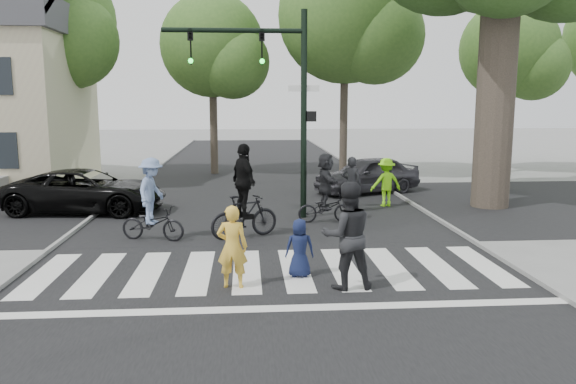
# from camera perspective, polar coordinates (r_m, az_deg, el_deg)

# --- Properties ---
(ground) EXTENTS (120.00, 120.00, 0.00)m
(ground) POSITION_cam_1_polar(r_m,az_deg,el_deg) (10.71, -1.49, -9.50)
(ground) COLOR gray
(ground) RESTS_ON ground
(road_stem) EXTENTS (10.00, 70.00, 0.01)m
(road_stem) POSITION_cam_1_polar(r_m,az_deg,el_deg) (15.52, -2.40, -3.56)
(road_stem) COLOR black
(road_stem) RESTS_ON ground
(road_cross) EXTENTS (70.00, 10.00, 0.01)m
(road_cross) POSITION_cam_1_polar(r_m,az_deg,el_deg) (18.46, -2.71, -1.51)
(road_cross) COLOR black
(road_cross) RESTS_ON ground
(curb_left) EXTENTS (0.10, 70.00, 0.10)m
(curb_left) POSITION_cam_1_polar(r_m,az_deg,el_deg) (16.16, -20.63, -3.48)
(curb_left) COLOR gray
(curb_left) RESTS_ON ground
(curb_right) EXTENTS (0.10, 70.00, 0.10)m
(curb_right) POSITION_cam_1_polar(r_m,az_deg,el_deg) (16.46, 15.48, -2.99)
(curb_right) COLOR gray
(curb_right) RESTS_ON ground
(crosswalk) EXTENTS (10.00, 3.85, 0.01)m
(crosswalk) POSITION_cam_1_polar(r_m,az_deg,el_deg) (11.34, -1.65, -8.39)
(crosswalk) COLOR silver
(crosswalk) RESTS_ON ground
(traffic_signal) EXTENTS (4.45, 0.29, 6.00)m
(traffic_signal) POSITION_cam_1_polar(r_m,az_deg,el_deg) (16.36, -1.37, 10.84)
(traffic_signal) COLOR black
(traffic_signal) RESTS_ON ground
(bg_tree_1) EXTENTS (6.09, 5.80, 9.80)m
(bg_tree_1) POSITION_cam_1_polar(r_m,az_deg,el_deg) (27.09, -22.78, 15.34)
(bg_tree_1) COLOR brown
(bg_tree_1) RESTS_ON ground
(bg_tree_2) EXTENTS (5.04, 4.80, 8.40)m
(bg_tree_2) POSITION_cam_1_polar(r_m,az_deg,el_deg) (26.88, -7.21, 14.15)
(bg_tree_2) COLOR brown
(bg_tree_2) RESTS_ON ground
(bg_tree_3) EXTENTS (6.30, 6.00, 10.20)m
(bg_tree_3) POSITION_cam_1_polar(r_m,az_deg,el_deg) (26.09, 6.62, 16.88)
(bg_tree_3) COLOR brown
(bg_tree_3) RESTS_ON ground
(bg_tree_4) EXTENTS (4.83, 4.60, 8.15)m
(bg_tree_4) POSITION_cam_1_polar(r_m,az_deg,el_deg) (29.26, 22.07, 12.87)
(bg_tree_4) COLOR brown
(bg_tree_4) RESTS_ON ground
(pedestrian_woman) EXTENTS (0.61, 0.43, 1.56)m
(pedestrian_woman) POSITION_cam_1_polar(r_m,az_deg,el_deg) (10.44, -5.68, -5.56)
(pedestrian_woman) COLOR yellow
(pedestrian_woman) RESTS_ON ground
(pedestrian_child) EXTENTS (0.58, 0.39, 1.17)m
(pedestrian_child) POSITION_cam_1_polar(r_m,az_deg,el_deg) (11.08, 1.19, -5.71)
(pedestrian_child) COLOR #131B3F
(pedestrian_child) RESTS_ON ground
(pedestrian_adult) EXTENTS (1.02, 0.82, 2.00)m
(pedestrian_adult) POSITION_cam_1_polar(r_m,az_deg,el_deg) (10.37, 6.03, -4.41)
(pedestrian_adult) COLOR black
(pedestrian_adult) RESTS_ON ground
(cyclist_left) EXTENTS (1.73, 1.19, 2.07)m
(cyclist_left) POSITION_cam_1_polar(r_m,az_deg,el_deg) (14.28, -13.64, -1.29)
(cyclist_left) COLOR black
(cyclist_left) RESTS_ON ground
(cyclist_mid) EXTENTS (1.88, 1.26, 2.40)m
(cyclist_mid) POSITION_cam_1_polar(r_m,az_deg,el_deg) (14.18, -4.47, -0.77)
(cyclist_mid) COLOR black
(cyclist_mid) RESTS_ON ground
(cyclist_right) EXTENTS (1.58, 1.48, 1.99)m
(cyclist_right) POSITION_cam_1_polar(r_m,az_deg,el_deg) (15.98, 3.84, 0.02)
(cyclist_right) COLOR black
(cyclist_right) RESTS_ON ground
(car_suv) EXTENTS (5.06, 2.72, 1.35)m
(car_suv) POSITION_cam_1_polar(r_m,az_deg,el_deg) (18.57, -19.83, 0.11)
(car_suv) COLOR black
(car_suv) RESTS_ON ground
(car_grey) EXTENTS (4.42, 3.11, 1.40)m
(car_grey) POSITION_cam_1_polar(r_m,az_deg,el_deg) (21.35, 8.03, 1.76)
(car_grey) COLOR #37363C
(car_grey) RESTS_ON ground
(bystander_hivis) EXTENTS (1.11, 0.74, 1.60)m
(bystander_hivis) POSITION_cam_1_polar(r_m,az_deg,el_deg) (18.71, 9.92, 0.97)
(bystander_hivis) COLOR #81EF13
(bystander_hivis) RESTS_ON ground
(bystander_dark) EXTENTS (0.75, 0.65, 1.74)m
(bystander_dark) POSITION_cam_1_polar(r_m,az_deg,el_deg) (17.64, 6.47, 0.79)
(bystander_dark) COLOR black
(bystander_dark) RESTS_ON ground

